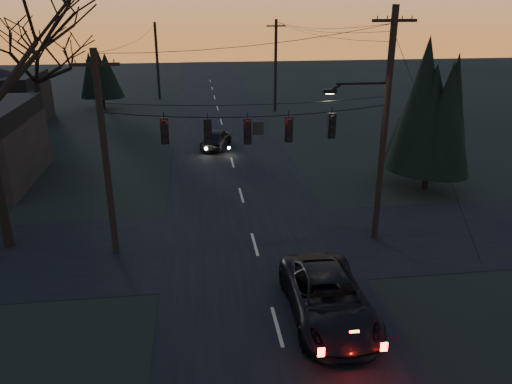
{
  "coord_description": "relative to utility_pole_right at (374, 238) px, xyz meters",
  "views": [
    {
      "loc": [
        -2.45,
        -9.64,
        10.15
      ],
      "look_at": [
        -0.16,
        8.32,
        3.16
      ],
      "focal_mm": 35.0,
      "sensor_mm": 36.0,
      "label": 1
    }
  ],
  "objects": [
    {
      "name": "bare_tree_dist",
      "position": [
        -19.03,
        18.29,
        6.41
      ],
      "size": [
        6.94,
        6.94,
        9.18
      ],
      "color": "black",
      "rests_on": "ground"
    },
    {
      "name": "utility_pole_left",
      "position": [
        -11.5,
        0.0,
        0.0
      ],
      "size": [
        1.8,
        0.3,
        8.5
      ],
      "primitive_type": null,
      "color": "black",
      "rests_on": "ground"
    },
    {
      "name": "utility_pole_far_l",
      "position": [
        -11.5,
        36.0,
        0.0
      ],
      "size": [
        0.3,
        0.3,
        8.0
      ],
      "primitive_type": null,
      "color": "black",
      "rests_on": "ground"
    },
    {
      "name": "evergreen_right",
      "position": [
        5.11,
        5.82,
        4.52
      ],
      "size": [
        4.02,
        4.02,
        7.86
      ],
      "color": "black",
      "rests_on": "ground"
    },
    {
      "name": "utility_pole_right",
      "position": [
        0.0,
        0.0,
        0.0
      ],
      "size": [
        5.0,
        0.3,
        10.0
      ],
      "primitive_type": null,
      "color": "black",
      "rests_on": "ground"
    },
    {
      "name": "evergreen_dist",
      "position": [
        -16.83,
        31.6,
        3.4
      ],
      "size": [
        3.39,
        3.39,
        5.63
      ],
      "color": "black",
      "rests_on": "ground"
    },
    {
      "name": "cross_road",
      "position": [
        -5.5,
        0.0,
        0.01
      ],
      "size": [
        60.0,
        7.0,
        0.02
      ],
      "primitive_type": "cube",
      "color": "black",
      "rests_on": "ground"
    },
    {
      "name": "main_road",
      "position": [
        -5.5,
        10.0,
        0.01
      ],
      "size": [
        8.0,
        120.0,
        0.02
      ],
      "primitive_type": "cube",
      "color": "black",
      "rests_on": "ground"
    },
    {
      "name": "utility_pole_far_r",
      "position": [
        0.0,
        28.0,
        0.0
      ],
      "size": [
        1.8,
        0.3,
        8.5
      ],
      "primitive_type": null,
      "color": "black",
      "rests_on": "ground"
    },
    {
      "name": "span_signal_assembly",
      "position": [
        -5.74,
        0.0,
        5.24
      ],
      "size": [
        11.5,
        0.44,
        1.59
      ],
      "color": "black",
      "rests_on": "ground"
    },
    {
      "name": "suv_near",
      "position": [
        -3.73,
        -5.72,
        0.77
      ],
      "size": [
        2.59,
        5.57,
        1.55
      ],
      "primitive_type": "imported",
      "rotation": [
        0.0,
        0.0,
        -0.0
      ],
      "color": "black",
      "rests_on": "ground"
    },
    {
      "name": "sedan_oncoming_a",
      "position": [
        -6.38,
        15.76,
        0.72
      ],
      "size": [
        2.76,
        4.5,
        1.43
      ],
      "primitive_type": "imported",
      "rotation": [
        0.0,
        0.0,
        2.87
      ],
      "color": "black",
      "rests_on": "ground"
    }
  ]
}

